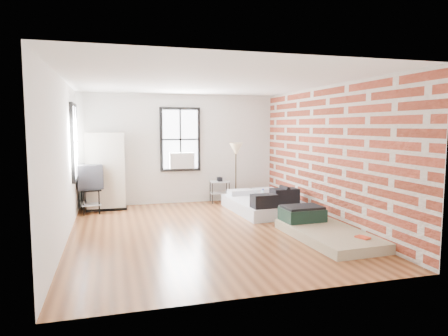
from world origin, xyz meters
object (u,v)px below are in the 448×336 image
object	(u,v)px
mattress_main	(266,204)
side_table	(220,186)
mattress_bare	(323,229)
floor_lamp	(236,152)
wardrobe	(106,171)
tv_stand	(90,178)

from	to	relation	value
mattress_main	side_table	xyz separation A→B (m)	(-0.77, 1.36, 0.27)
mattress_bare	side_table	bearing A→B (deg)	101.96
side_table	floor_lamp	distance (m)	1.00
side_table	wardrobe	bearing A→B (deg)	-178.59
wardrobe	floor_lamp	size ratio (longest dim) A/B	1.18
mattress_main	floor_lamp	world-z (taller)	floor_lamp
mattress_main	mattress_bare	bearing A→B (deg)	-88.99
wardrobe	tv_stand	bearing A→B (deg)	-144.66
side_table	tv_stand	world-z (taller)	tv_stand
mattress_main	tv_stand	xyz separation A→B (m)	(-3.96, 1.04, 0.62)
wardrobe	tv_stand	distance (m)	0.45
mattress_bare	tv_stand	xyz separation A→B (m)	(-4.13, 3.33, 0.67)
mattress_bare	tv_stand	distance (m)	5.35
mattress_main	mattress_bare	xyz separation A→B (m)	(0.17, -2.29, -0.04)
mattress_bare	side_table	size ratio (longest dim) A/B	3.25
wardrobe	side_table	world-z (taller)	wardrobe
wardrobe	floor_lamp	distance (m)	3.22
wardrobe	floor_lamp	bearing A→B (deg)	-4.38
mattress_main	mattress_bare	distance (m)	2.29
mattress_main	wardrobe	xyz separation A→B (m)	(-3.60, 1.29, 0.73)
wardrobe	mattress_bare	bearing A→B (deg)	-43.17
mattress_main	wardrobe	size ratio (longest dim) A/B	1.17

